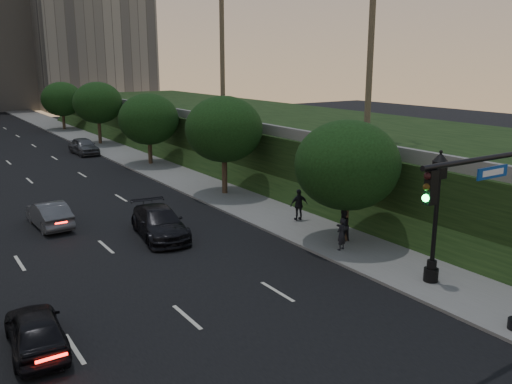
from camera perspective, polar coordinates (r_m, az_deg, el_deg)
road_surface at (r=42.96m, az=-22.21°, el=0.61°), size 16.00×140.00×0.02m
sidewalk_right at (r=45.92m, az=-9.64°, el=2.33°), size 4.50×140.00×0.15m
embankment at (r=49.77m, az=3.74°, el=5.62°), size 18.00×90.00×4.00m
parapet_wall at (r=44.90m, az=-4.98°, el=7.73°), size 0.35×90.00×0.70m
office_block_right at (r=112.23m, az=-17.70°, el=17.76°), size 20.00×22.00×36.00m
tree_right_a at (r=26.88m, az=9.57°, el=2.81°), size 5.20×5.20×6.24m
tree_right_b at (r=36.39m, az=-3.39°, el=6.61°), size 5.20×5.20×6.74m
tree_right_c at (r=48.08m, az=-11.24°, el=7.53°), size 5.20×5.20×6.24m
tree_right_d at (r=61.18m, az=-16.33°, el=9.00°), size 5.20×5.20×6.74m
tree_right_e at (r=75.64m, az=-19.76°, el=9.19°), size 5.20×5.20×6.24m
traffic_signal_mast at (r=18.77m, az=25.03°, el=-4.21°), size 5.68×0.56×7.00m
street_lamp at (r=22.97m, az=18.34°, el=-3.16°), size 0.64×0.64×5.62m
sedan_near_left at (r=19.07m, az=-22.17°, el=-13.29°), size 1.95×4.23×1.40m
sedan_mid_left at (r=32.06m, az=-20.96°, el=-2.20°), size 1.73×4.47×1.45m
sedan_near_right at (r=28.69m, az=-10.12°, el=-3.20°), size 2.92×5.59×1.55m
sedan_far_right at (r=55.62m, az=-17.68°, el=4.63°), size 2.13×4.84×1.62m
pedestrian_a at (r=26.24m, az=8.97°, el=-4.38°), size 0.67×0.54×1.59m
pedestrian_b at (r=27.47m, az=9.12°, el=-3.50°), size 0.81×0.64×1.64m
pedestrian_c at (r=30.72m, az=4.54°, el=-1.35°), size 1.13×0.65×1.80m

